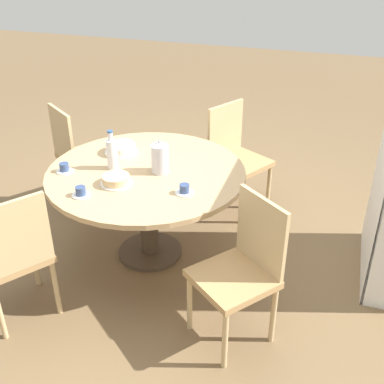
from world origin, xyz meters
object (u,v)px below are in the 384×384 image
object	(u,v)px
chair_a	(14,254)
chair_b	(242,268)
chair_d	(79,153)
cake_second	(116,180)
cup_c	(184,190)
cup_a	(64,168)
water_bottle	(112,153)
cake_main	(121,149)
coffee_pot	(160,158)
cup_b	(81,192)
chair_c	(236,155)

from	to	relation	value
chair_a	chair_b	xyz separation A→B (m)	(-0.29, 1.35, 0.00)
chair_d	cake_second	world-z (taller)	chair_d
cup_c	cup_a	bearing A→B (deg)	-92.09
chair_a	water_bottle	size ratio (longest dim) A/B	3.21
cake_main	water_bottle	bearing A→B (deg)	12.55
water_bottle	cake_second	xyz separation A→B (m)	(0.21, 0.13, -0.09)
chair_b	cup_c	size ratio (longest dim) A/B	7.70
coffee_pot	chair_d	bearing A→B (deg)	-118.48
cup_b	chair_a	bearing A→B (deg)	-31.81
chair_b	coffee_pot	size ratio (longest dim) A/B	3.81
chair_d	cup_a	world-z (taller)	chair_d
cake_main	cup_c	world-z (taller)	cake_main
chair_d	cake_main	distance (m)	0.69
water_bottle	cake_second	distance (m)	0.26
chair_c	water_bottle	world-z (taller)	water_bottle
coffee_pot	cake_main	distance (m)	0.45
water_bottle	cup_a	world-z (taller)	water_bottle
cup_a	cup_c	xyz separation A→B (m)	(0.03, 0.90, 0.00)
cup_b	cup_c	distance (m)	0.66
cup_a	chair_b	bearing A→B (deg)	74.04
chair_b	cup_b	distance (m)	1.12
water_bottle	cup_a	xyz separation A→B (m)	(0.15, -0.30, -0.09)
cake_main	cake_second	size ratio (longest dim) A/B	1.16
chair_b	coffee_pot	distance (m)	1.00
chair_c	chair_d	xyz separation A→B (m)	(0.38, -1.30, 0.00)
chair_a	water_bottle	bearing A→B (deg)	-164.07
coffee_pot	cake_main	bearing A→B (deg)	-117.43
chair_a	coffee_pot	size ratio (longest dim) A/B	3.81
chair_b	cup_a	world-z (taller)	chair_b
chair_d	chair_a	bearing A→B (deg)	139.21
chair_d	cup_b	xyz separation A→B (m)	(0.99, 0.60, 0.25)
cake_main	chair_d	bearing A→B (deg)	-119.20
chair_a	cup_a	xyz separation A→B (m)	(-0.68, -0.02, 0.25)
chair_a	cup_a	world-z (taller)	chair_a
coffee_pot	cup_c	xyz separation A→B (m)	(0.23, 0.26, -0.08)
cake_second	chair_d	bearing A→B (deg)	-136.24
chair_b	cake_main	world-z (taller)	chair_b
cup_a	cake_main	bearing A→B (deg)	149.29
chair_b	cake_second	xyz separation A→B (m)	(-0.34, -0.94, 0.25)
chair_b	chair_c	world-z (taller)	same
chair_b	chair_d	distance (m)	2.02
chair_b	cup_a	distance (m)	1.44
cake_main	cup_a	xyz separation A→B (m)	(0.41, -0.24, -0.01)
cup_b	cake_main	bearing A→B (deg)	-177.00
cup_b	cup_c	world-z (taller)	same
coffee_pot	cup_c	bearing A→B (deg)	47.69
chair_a	chair_b	distance (m)	1.38
cup_b	coffee_pot	bearing A→B (deg)	142.22
cup_a	cup_b	xyz separation A→B (m)	(0.26, 0.28, 0.00)
cake_second	cup_b	size ratio (longest dim) A/B	1.78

